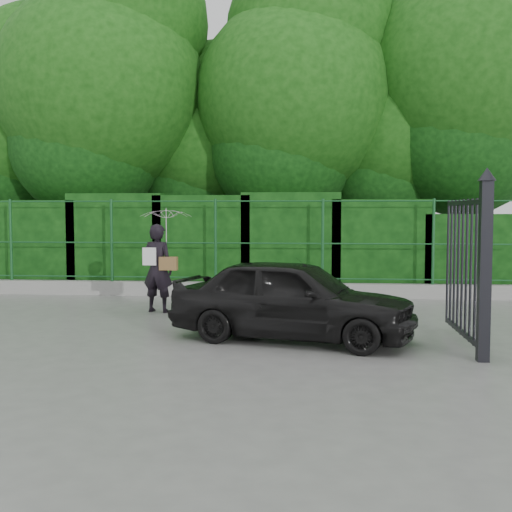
{
  "coord_description": "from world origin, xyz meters",
  "views": [
    {
      "loc": [
        2.57,
        -9.16,
        1.83
      ],
      "look_at": [
        1.58,
        1.3,
        1.1
      ],
      "focal_mm": 45.0,
      "sensor_mm": 36.0,
      "label": 1
    }
  ],
  "objects": [
    {
      "name": "trees",
      "position": [
        1.14,
        7.74,
        4.62
      ],
      "size": [
        17.1,
        6.15,
        8.08
      ],
      "color": "black",
      "rests_on": "ground"
    },
    {
      "name": "ground",
      "position": [
        0.0,
        0.0,
        0.0
      ],
      "size": [
        80.0,
        80.0,
        0.0
      ],
      "primitive_type": "plane",
      "color": "gray"
    },
    {
      "name": "woman",
      "position": [
        -0.2,
        2.25,
        1.25
      ],
      "size": [
        0.94,
        0.94,
        1.9
      ],
      "color": "black",
      "rests_on": "ground"
    },
    {
      "name": "car",
      "position": [
        2.24,
        -0.12,
        0.59
      ],
      "size": [
        3.72,
        2.3,
        1.18
      ],
      "primitive_type": "imported",
      "rotation": [
        0.0,
        0.0,
        1.29
      ],
      "color": "black",
      "rests_on": "ground"
    },
    {
      "name": "hedge",
      "position": [
        -0.04,
        5.5,
        1.04
      ],
      "size": [
        14.2,
        1.2,
        2.25
      ],
      "color": "black",
      "rests_on": "ground"
    },
    {
      "name": "gate",
      "position": [
        4.6,
        -0.72,
        1.19
      ],
      "size": [
        0.22,
        2.33,
        2.36
      ],
      "color": "black",
      "rests_on": "ground"
    },
    {
      "name": "fence",
      "position": [
        0.22,
        4.5,
        1.2
      ],
      "size": [
        14.13,
        0.06,
        1.8
      ],
      "color": "#195125",
      "rests_on": "kerb"
    },
    {
      "name": "kerb",
      "position": [
        0.0,
        4.5,
        0.15
      ],
      "size": [
        14.0,
        0.25,
        0.3
      ],
      "primitive_type": "cube",
      "color": "#9E9E99",
      "rests_on": "ground"
    }
  ]
}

